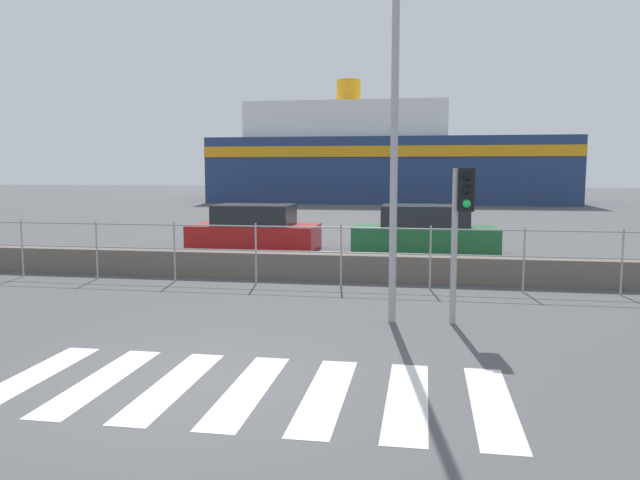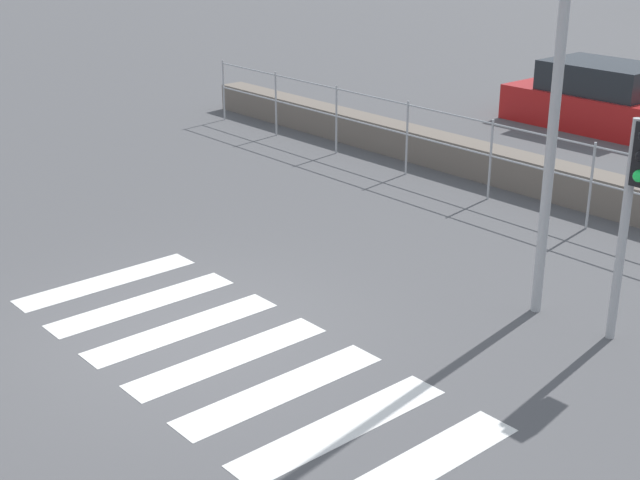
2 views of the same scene
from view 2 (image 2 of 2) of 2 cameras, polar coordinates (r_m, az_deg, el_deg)
The scene contains 7 objects.
ground_plane at distance 10.24m, azimuth -8.20°, elevation -5.99°, with size 160.00×160.00×0.00m, color #4C4C4F.
crosswalk at distance 9.71m, azimuth -5.86°, elevation -7.45°, with size 5.85×2.40×0.01m.
seawall at distance 15.00m, azimuth 15.63°, elevation 3.44°, with size 18.69×0.55×0.58m.
harbor_fence at distance 14.15m, azimuth 13.86°, elevation 5.00°, with size 16.86×0.04×1.33m.
traffic_light_far at distance 9.86m, azimuth 19.73°, elevation 3.46°, with size 0.34×0.32×2.51m.
streetlamp at distance 9.83m, azimuth 14.52°, elevation 14.62°, with size 0.32×1.34×5.78m.
parked_car_red at distance 20.23m, azimuth 17.53°, elevation 8.54°, with size 3.93×1.88×1.39m.
Camera 2 is at (7.78, -4.82, 4.60)m, focal length 50.00 mm.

